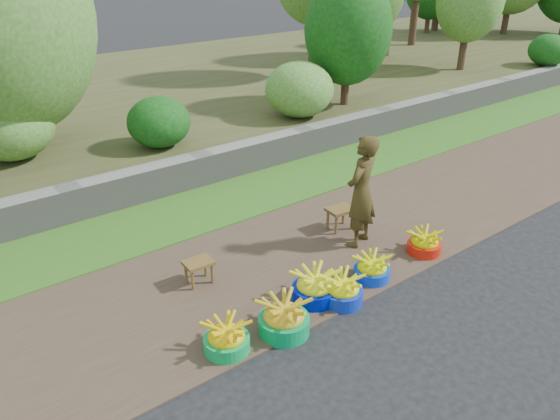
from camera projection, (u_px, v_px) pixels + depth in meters
ground_plane at (378, 295)px, 6.46m from camera, size 120.00×120.00×0.00m
dirt_shoulder at (310, 251)px, 7.35m from camera, size 80.00×2.50×0.02m
grass_verge at (230, 200)px, 8.77m from camera, size 80.00×1.50×0.04m
retaining_wall at (202, 169)px, 9.26m from camera, size 80.00×0.35×0.55m
earth_bank at (96, 107)px, 12.75m from camera, size 80.00×10.00×0.50m
basin_a at (227, 338)px, 5.52m from camera, size 0.47×0.47×0.35m
basin_b at (284, 318)px, 5.77m from camera, size 0.55×0.55×0.41m
basin_c at (315, 287)px, 6.29m from camera, size 0.53×0.53×0.40m
basin_d at (342, 290)px, 6.26m from camera, size 0.48×0.48×0.36m
basin_e at (372, 269)px, 6.69m from camera, size 0.45×0.45×0.34m
basin_f at (424, 243)px, 7.25m from camera, size 0.45×0.45×0.34m
stool_left at (198, 266)px, 6.55m from camera, size 0.36×0.28×0.30m
stool_right at (340, 212)px, 7.78m from camera, size 0.40×0.32×0.33m
vendor_woman at (361, 192)px, 7.18m from camera, size 0.66×0.54×1.55m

